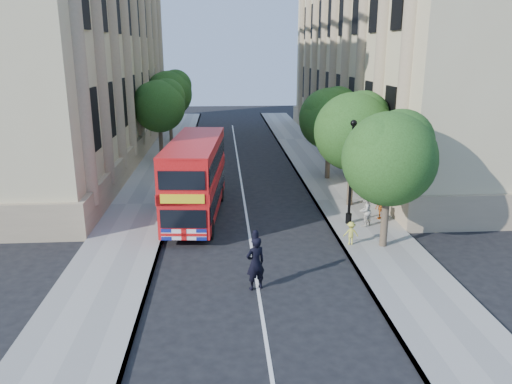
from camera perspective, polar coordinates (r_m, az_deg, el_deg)
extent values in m
plane|color=black|center=(19.14, 0.11, -10.31)|extent=(120.00, 120.00, 0.00)
cube|color=gray|center=(29.23, 10.02, -0.96)|extent=(3.50, 80.00, 0.12)
cube|color=gray|center=(28.74, -12.85, -1.41)|extent=(3.50, 80.00, 0.12)
cube|color=#C4B588|center=(43.75, 16.80, 16.10)|extent=(12.00, 38.00, 18.00)
cube|color=#C4B588|center=(42.98, -21.82, 15.67)|extent=(12.00, 38.00, 18.00)
cylinder|color=#473828|center=(22.43, 14.51, -2.83)|extent=(0.32, 0.32, 2.86)
sphere|color=#224316|center=(21.75, 14.99, 3.66)|extent=(4.00, 4.00, 4.00)
sphere|color=#224316|center=(22.20, 16.26, 5.52)|extent=(2.80, 2.80, 2.80)
sphere|color=#224316|center=(21.21, 14.07, 4.86)|extent=(2.60, 2.60, 2.60)
cylinder|color=#473828|center=(27.92, 10.74, 1.27)|extent=(0.32, 0.32, 2.99)
sphere|color=#224316|center=(27.36, 11.04, 6.78)|extent=(4.20, 4.20, 4.20)
sphere|color=#224316|center=(27.80, 12.11, 8.28)|extent=(2.94, 2.94, 2.94)
sphere|color=#224316|center=(26.87, 10.22, 7.83)|extent=(2.73, 2.73, 2.73)
cylinder|color=#473828|center=(33.60, 8.21, 3.82)|extent=(0.32, 0.32, 2.90)
sphere|color=#224316|center=(33.15, 8.40, 8.28)|extent=(4.00, 4.00, 4.00)
sphere|color=#224316|center=(33.59, 9.31, 9.47)|extent=(2.80, 2.80, 2.80)
sphere|color=#224316|center=(32.69, 7.68, 9.13)|extent=(2.60, 2.60, 2.60)
cylinder|color=#473828|center=(40.01, -10.81, 5.73)|extent=(0.32, 0.32, 2.99)
sphere|color=#224316|center=(39.62, -11.01, 9.60)|extent=(4.00, 4.00, 4.00)
sphere|color=#224316|center=(39.88, -10.13, 10.66)|extent=(2.80, 2.80, 2.80)
sphere|color=#224316|center=(39.33, -11.84, 10.30)|extent=(2.60, 2.60, 2.60)
cylinder|color=#473828|center=(47.84, -9.73, 7.56)|extent=(0.32, 0.32, 3.17)
sphere|color=#224316|center=(47.51, -9.89, 10.99)|extent=(4.20, 4.20, 4.20)
sphere|color=#224316|center=(47.79, -9.16, 11.92)|extent=(2.94, 2.94, 2.94)
sphere|color=#224316|center=(47.22, -10.58, 11.63)|extent=(2.73, 2.73, 2.73)
cylinder|color=black|center=(25.27, 10.53, -2.98)|extent=(0.30, 0.30, 0.50)
cylinder|color=black|center=(24.63, 10.80, 1.98)|extent=(0.14, 0.14, 5.00)
sphere|color=black|center=(24.16, 11.11, 7.74)|extent=(0.32, 0.32, 0.32)
cube|color=red|center=(25.70, -6.92, 1.78)|extent=(2.98, 8.79, 3.59)
cube|color=black|center=(25.91, -6.86, 0.07)|extent=(2.99, 8.25, 0.82)
cube|color=black|center=(25.49, -6.99, 3.81)|extent=(2.99, 8.25, 0.82)
cube|color=yellow|center=(21.56, -8.42, -0.77)|extent=(1.91, 0.24, 0.41)
cylinder|color=black|center=(23.51, -10.23, -4.20)|extent=(0.33, 0.93, 0.91)
cylinder|color=black|center=(23.21, -5.23, -4.28)|extent=(0.33, 0.93, 0.91)
cylinder|color=black|center=(29.04, -8.08, -0.17)|extent=(0.33, 0.93, 0.91)
cylinder|color=black|center=(28.79, -4.04, -0.18)|extent=(0.33, 0.93, 0.91)
cube|color=black|center=(27.21, -6.77, 1.03)|extent=(2.21, 1.99, 2.31)
cube|color=black|center=(26.24, -6.89, 1.08)|extent=(1.98, 0.11, 0.77)
cube|color=black|center=(29.51, -6.56, 2.67)|extent=(2.22, 3.54, 2.75)
cube|color=black|center=(29.21, -6.53, -0.15)|extent=(2.01, 5.30, 0.28)
cylinder|color=black|center=(27.47, -8.78, -1.17)|extent=(0.25, 0.88, 0.88)
cylinder|color=black|center=(27.36, -4.64, -1.10)|extent=(0.25, 0.88, 0.88)
cylinder|color=black|center=(30.95, -8.22, 0.82)|extent=(0.25, 0.88, 0.88)
cylinder|color=black|center=(30.85, -4.55, 0.89)|extent=(0.25, 0.88, 0.88)
imported|color=black|center=(18.25, -0.06, -8.14)|extent=(0.88, 0.75, 2.03)
imported|color=beige|center=(24.87, 12.34, -2.09)|extent=(0.97, 0.95, 1.57)
imported|color=orange|center=(26.12, 14.12, -1.71)|extent=(0.79, 0.57, 1.24)
imported|color=gold|center=(22.53, 10.78, -4.63)|extent=(0.69, 0.41, 1.05)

